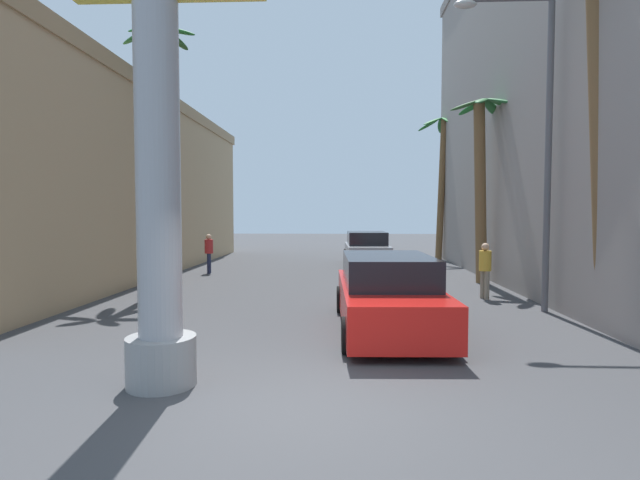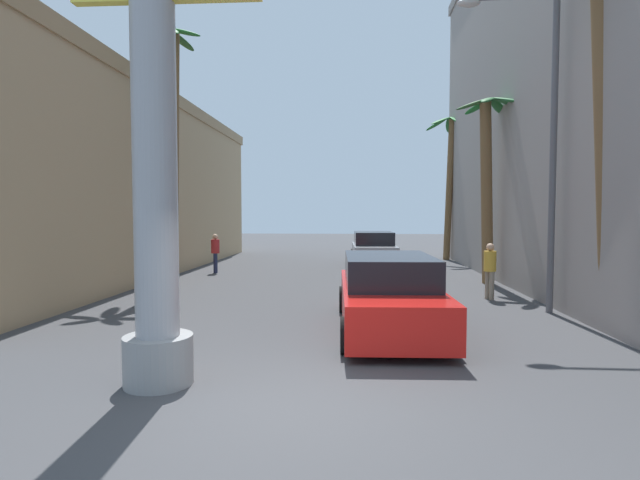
# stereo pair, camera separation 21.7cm
# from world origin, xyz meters

# --- Properties ---
(ground_plane) EXTENTS (86.23, 86.23, 0.00)m
(ground_plane) POSITION_xyz_m (0.00, 10.00, 0.00)
(ground_plane) COLOR #424244
(building_left) EXTENTS (6.35, 23.30, 7.19)m
(building_left) POSITION_xyz_m (-9.56, 13.31, 3.60)
(building_left) COLOR tan
(building_left) RESTS_ON ground
(street_lamp) EXTENTS (2.42, 0.28, 7.74)m
(street_lamp) POSITION_xyz_m (5.09, 6.42, 4.63)
(street_lamp) COLOR #59595E
(street_lamp) RESTS_ON ground
(car_lead) EXTENTS (2.19, 5.26, 1.56)m
(car_lead) POSITION_xyz_m (1.37, 4.34, 0.74)
(car_lead) COLOR black
(car_lead) RESTS_ON ground
(car_far) EXTENTS (2.18, 4.51, 1.56)m
(car_far) POSITION_xyz_m (1.53, 17.56, 0.74)
(car_far) COLOR black
(car_far) RESTS_ON ground
(palm_tree_far_right) EXTENTS (2.55, 2.55, 7.50)m
(palm_tree_far_right) POSITION_xyz_m (5.56, 20.52, 4.56)
(palm_tree_far_right) COLOR brown
(palm_tree_far_right) RESTS_ON ground
(palm_tree_mid_right) EXTENTS (2.39, 2.23, 6.39)m
(palm_tree_mid_right) POSITION_xyz_m (5.19, 11.42, 3.90)
(palm_tree_mid_right) COLOR brown
(palm_tree_mid_right) RESTS_ON ground
(palm_tree_near_right) EXTENTS (2.80, 2.69, 8.28)m
(palm_tree_near_right) POSITION_xyz_m (5.82, 4.77, 4.81)
(palm_tree_near_right) COLOR brown
(palm_tree_near_right) RESTS_ON ground
(palm_tree_mid_left) EXTENTS (2.42, 2.32, 8.51)m
(palm_tree_mid_left) POSITION_xyz_m (-5.30, 9.95, 5.42)
(palm_tree_mid_left) COLOR brown
(palm_tree_mid_left) RESTS_ON ground
(pedestrian_mid_right) EXTENTS (0.43, 0.43, 1.59)m
(pedestrian_mid_right) POSITION_xyz_m (4.47, 8.21, 0.93)
(pedestrian_mid_right) COLOR gray
(pedestrian_mid_right) RESTS_ON ground
(pedestrian_far_left) EXTENTS (0.39, 0.39, 1.59)m
(pedestrian_far_left) POSITION_xyz_m (-5.02, 13.82, 0.93)
(pedestrian_far_left) COLOR #1E233F
(pedestrian_far_left) RESTS_ON ground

